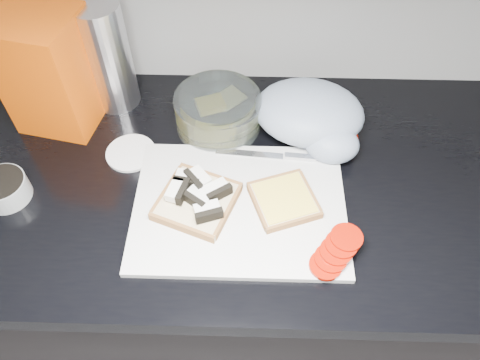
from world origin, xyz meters
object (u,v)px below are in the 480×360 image
(glass_bowl, at_px, (218,112))
(bread_bag, at_px, (50,71))
(cutting_board, at_px, (240,207))
(steel_canister, at_px, (107,57))

(glass_bowl, relative_size, bread_bag, 0.74)
(bread_bag, bearing_deg, cutting_board, -19.90)
(cutting_board, bearing_deg, steel_canister, 134.19)
(glass_bowl, bearing_deg, cutting_board, -76.71)
(cutting_board, xyz_separation_m, bread_bag, (-0.39, 0.24, 0.12))
(glass_bowl, relative_size, steel_canister, 0.76)
(cutting_board, distance_m, glass_bowl, 0.23)
(cutting_board, relative_size, glass_bowl, 2.16)
(glass_bowl, bearing_deg, bread_bag, 177.00)
(cutting_board, bearing_deg, glass_bowl, 103.29)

